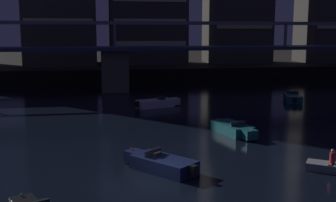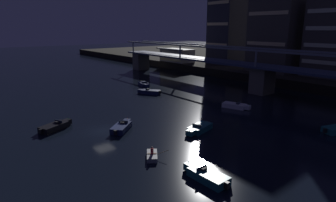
% 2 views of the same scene
% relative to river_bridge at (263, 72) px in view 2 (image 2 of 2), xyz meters
% --- Properties ---
extents(ground_plane, '(400.00, 400.00, 0.00)m').
position_rel_river_bridge_xyz_m(ground_plane, '(0.00, -36.94, -4.56)').
color(ground_plane, black).
extents(river_bridge, '(99.25, 6.40, 9.38)m').
position_rel_river_bridge_xyz_m(river_bridge, '(0.00, 0.00, 0.00)').
color(river_bridge, '#605B51').
rests_on(river_bridge, ground).
extents(tower_west_low, '(9.14, 10.86, 32.19)m').
position_rel_river_bridge_xyz_m(tower_west_low, '(-27.78, 21.61, 13.58)').
color(tower_west_low, '#282833').
rests_on(tower_west_low, far_riverbank).
extents(waterfront_pavilion, '(12.40, 7.40, 4.70)m').
position_rel_river_bridge_xyz_m(waterfront_pavilion, '(-42.02, 11.91, -0.12)').
color(waterfront_pavilion, '#B2AD9E').
rests_on(waterfront_pavilion, far_riverbank).
extents(speedboat_near_left, '(2.71, 5.20, 1.16)m').
position_rel_river_bridge_xyz_m(speedboat_near_left, '(8.20, -26.83, -4.15)').
color(speedboat_near_left, '#196066').
rests_on(speedboat_near_left, ground).
extents(speedboat_near_center, '(3.27, 5.00, 1.16)m').
position_rel_river_bridge_xyz_m(speedboat_near_center, '(-4.80, -41.81, -4.15)').
color(speedboat_near_center, black).
rests_on(speedboat_near_center, ground).
extents(speedboat_near_right, '(5.20, 1.87, 1.16)m').
position_rel_river_bridge_xyz_m(speedboat_near_right, '(17.66, -35.27, -4.15)').
color(speedboat_near_right, '#196066').
rests_on(speedboat_near_right, ground).
extents(speedboat_mid_center, '(4.76, 3.86, 1.16)m').
position_rel_river_bridge_xyz_m(speedboat_mid_center, '(-14.70, -18.88, -4.15)').
color(speedboat_mid_center, '#19234C').
rests_on(speedboat_mid_center, ground).
extents(speedboat_mid_right, '(4.16, 4.58, 1.16)m').
position_rel_river_bridge_xyz_m(speedboat_mid_right, '(1.17, -34.75, -4.15)').
color(speedboat_mid_right, '#19234C').
rests_on(speedboat_mid_right, ground).
extents(speedboat_far_left, '(5.14, 2.95, 1.16)m').
position_rel_river_bridge_xyz_m(speedboat_far_left, '(3.91, -13.69, -4.15)').
color(speedboat_far_left, silver).
rests_on(speedboat_far_left, ground).
extents(speedboat_far_center, '(5.16, 2.88, 1.16)m').
position_rel_river_bridge_xyz_m(speedboat_far_center, '(-22.47, -15.14, -4.15)').
color(speedboat_far_center, '#19234C').
rests_on(speedboat_far_center, ground).
extents(dinghy_with_paddler, '(2.76, 2.69, 1.36)m').
position_rel_river_bridge_xyz_m(dinghy_with_paddler, '(10.84, -36.56, -4.28)').
color(dinghy_with_paddler, gray).
rests_on(dinghy_with_paddler, ground).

